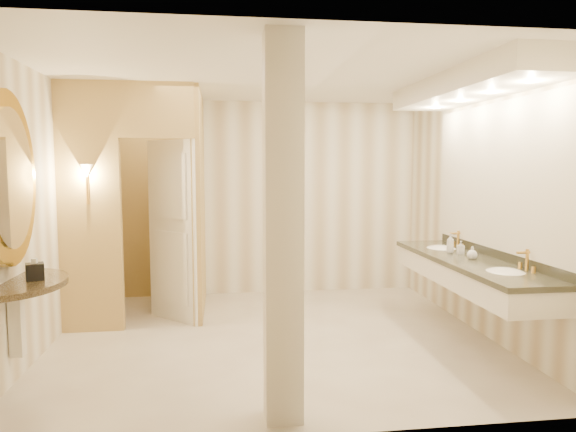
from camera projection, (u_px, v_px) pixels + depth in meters
The scene contains 16 objects.
floor at pixel (273, 338), 5.39m from camera, with size 4.50×4.50×0.00m, color beige.
ceiling at pixel (272, 76), 5.13m from camera, with size 4.50×4.50×0.00m, color white.
wall_back at pixel (258, 198), 7.23m from camera, with size 4.50×0.02×2.70m, color white.
wall_front at pixel (304, 236), 3.29m from camera, with size 4.50×0.02×2.70m, color white.
wall_left at pixel (42, 213), 4.97m from camera, with size 0.02×4.00×2.70m, color white.
wall_right at pixel (479, 208), 5.55m from camera, with size 0.02×4.00×2.70m, color white.
toilet_closet at pixel (169, 201), 6.06m from camera, with size 1.50×1.55×2.70m.
wall_sconce at pixel (87, 173), 5.40m from camera, with size 0.14×0.14×0.42m.
vanity at pixel (475, 183), 5.10m from camera, with size 0.75×2.65×2.09m.
console_shelf at pixel (8, 223), 4.09m from camera, with size 1.08×1.08×1.99m.
pillar at pixel (283, 231), 3.55m from camera, with size 0.26×0.26×2.70m, color white.
tissue_box at pixel (35, 272), 4.17m from camera, with size 0.14×0.14×0.14m, color black.
toilet at pixel (166, 281), 6.53m from camera, with size 0.38×0.67×0.68m, color white.
soap_bottle_a at pixel (461, 248), 5.41m from camera, with size 0.06×0.06×0.14m, color beige.
soap_bottle_b at pixel (472, 253), 5.10m from camera, with size 0.10×0.10×0.13m, color silver.
soap_bottle_c at pixel (450, 243), 5.49m from camera, with size 0.08×0.08×0.21m, color #C6B28C.
Camera 1 is at (-0.53, -5.22, 1.79)m, focal length 32.00 mm.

